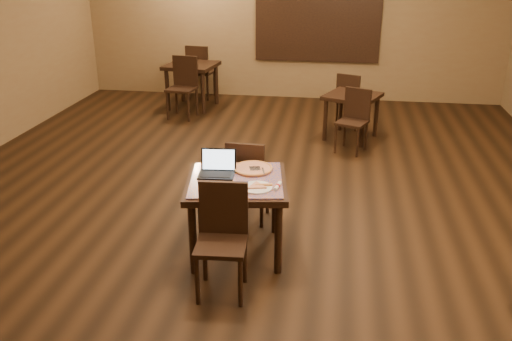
% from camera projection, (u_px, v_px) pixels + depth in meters
% --- Properties ---
extents(ground, '(10.00, 10.00, 0.00)m').
position_uv_depth(ground, '(248.00, 206.00, 6.21)').
color(ground, black).
rests_on(ground, ground).
extents(wall_back, '(8.00, 0.02, 3.00)m').
position_uv_depth(wall_back, '(291.00, 19.00, 10.21)').
color(wall_back, olive).
rests_on(wall_back, ground).
extents(mural, '(2.34, 0.05, 1.64)m').
position_uv_depth(mural, '(318.00, 17.00, 10.08)').
color(mural, '#26508D').
rests_on(mural, wall_back).
extents(tiled_table, '(1.05, 1.05, 0.76)m').
position_uv_depth(tiled_table, '(236.00, 189.00, 5.04)').
color(tiled_table, black).
rests_on(tiled_table, ground).
extents(chair_main_near, '(0.44, 0.44, 0.96)m').
position_uv_depth(chair_main_near, '(222.00, 232.00, 4.53)').
color(chair_main_near, black).
rests_on(chair_main_near, ground).
extents(chair_main_far, '(0.42, 0.42, 0.93)m').
position_uv_depth(chair_main_far, '(247.00, 177.00, 5.66)').
color(chair_main_far, black).
rests_on(chair_main_far, ground).
extents(laptop, '(0.35, 0.28, 0.23)m').
position_uv_depth(laptop, '(217.00, 168.00, 5.10)').
color(laptop, black).
rests_on(laptop, tiled_table).
extents(plate, '(0.28, 0.28, 0.02)m').
position_uv_depth(plate, '(257.00, 188.00, 4.81)').
color(plate, white).
rests_on(plate, tiled_table).
extents(pizza_slice, '(0.23, 0.23, 0.02)m').
position_uv_depth(pizza_slice, '(257.00, 186.00, 4.80)').
color(pizza_slice, beige).
rests_on(pizza_slice, plate).
extents(pizza_pan, '(0.34, 0.34, 0.01)m').
position_uv_depth(pizza_pan, '(253.00, 170.00, 5.21)').
color(pizza_pan, silver).
rests_on(pizza_pan, tiled_table).
extents(pizza_whole, '(0.38, 0.38, 0.03)m').
position_uv_depth(pizza_whole, '(253.00, 168.00, 5.20)').
color(pizza_whole, beige).
rests_on(pizza_whole, pizza_pan).
extents(spatula, '(0.16, 0.26, 0.01)m').
position_uv_depth(spatula, '(255.00, 168.00, 5.18)').
color(spatula, silver).
rests_on(spatula, pizza_whole).
extents(napkin_roll, '(0.06, 0.17, 0.04)m').
position_uv_depth(napkin_roll, '(278.00, 186.00, 4.81)').
color(napkin_roll, white).
rests_on(napkin_roll, tiled_table).
extents(other_table_a, '(0.97, 0.97, 0.70)m').
position_uv_depth(other_table_a, '(352.00, 102.00, 8.22)').
color(other_table_a, black).
rests_on(other_table_a, ground).
extents(other_table_a_chair_near, '(0.51, 0.51, 0.90)m').
position_uv_depth(other_table_a_chair_near, '(354.00, 116.00, 7.75)').
color(other_table_a_chair_near, black).
rests_on(other_table_a_chair_near, ground).
extents(other_table_a_chair_far, '(0.51, 0.51, 0.90)m').
position_uv_depth(other_table_a_chair_far, '(350.00, 98.00, 8.73)').
color(other_table_a_chair_far, black).
rests_on(other_table_a_chair_far, ground).
extents(other_table_b, '(0.96, 0.96, 0.80)m').
position_uv_depth(other_table_b, '(192.00, 71.00, 9.85)').
color(other_table_b, black).
rests_on(other_table_b, ground).
extents(other_table_b_chair_near, '(0.50, 0.50, 1.04)m').
position_uv_depth(other_table_b_chair_near, '(183.00, 83.00, 9.32)').
color(other_table_b_chair_near, black).
rests_on(other_table_b_chair_near, ground).
extents(other_table_b_chair_far, '(0.50, 0.50, 1.04)m').
position_uv_depth(other_table_b_chair_far, '(199.00, 69.00, 10.44)').
color(other_table_b_chair_far, black).
rests_on(other_table_b_chair_far, ground).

